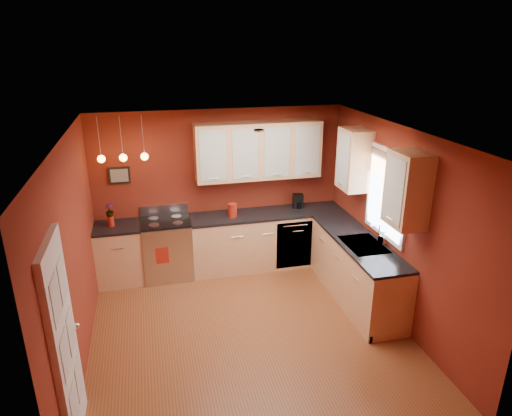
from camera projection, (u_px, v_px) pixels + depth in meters
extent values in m
plane|color=brown|center=(249.00, 332.00, 5.98)|extent=(4.20, 4.20, 0.00)
cube|color=beige|center=(248.00, 135.00, 5.07)|extent=(4.00, 4.20, 0.02)
cube|color=maroon|center=(220.00, 189.00, 7.44)|extent=(4.00, 0.02, 2.60)
cube|color=maroon|center=(307.00, 349.00, 3.61)|extent=(4.00, 0.02, 2.60)
cube|color=maroon|center=(74.00, 259.00, 5.08)|extent=(0.02, 4.20, 2.60)
cube|color=maroon|center=(397.00, 226.00, 5.97)|extent=(0.02, 4.20, 2.60)
cube|color=#E3AC79|center=(120.00, 255.00, 7.09)|extent=(0.70, 0.60, 0.90)
cube|color=#E3AC79|center=(268.00, 240.00, 7.62)|extent=(2.54, 0.60, 0.90)
cube|color=#E3AC79|center=(356.00, 271.00, 6.61)|extent=(0.60, 2.10, 0.90)
cube|color=black|center=(117.00, 227.00, 6.93)|extent=(0.70, 0.62, 0.04)
cube|color=black|center=(268.00, 214.00, 7.46)|extent=(2.54, 0.62, 0.04)
cube|color=black|center=(359.00, 241.00, 6.44)|extent=(0.62, 2.10, 0.04)
cube|color=silver|center=(168.00, 249.00, 7.25)|extent=(0.76, 0.64, 0.92)
cube|color=black|center=(169.00, 256.00, 6.97)|extent=(0.55, 0.02, 0.32)
cylinder|color=silver|center=(168.00, 242.00, 6.88)|extent=(0.60, 0.02, 0.02)
cube|color=black|center=(166.00, 222.00, 7.09)|extent=(0.76, 0.60, 0.03)
cylinder|color=gray|center=(154.00, 225.00, 6.91)|extent=(0.16, 0.16, 0.01)
cylinder|color=gray|center=(178.00, 223.00, 6.99)|extent=(0.16, 0.16, 0.01)
cylinder|color=gray|center=(153.00, 218.00, 7.17)|extent=(0.16, 0.16, 0.01)
cylinder|color=gray|center=(176.00, 216.00, 7.25)|extent=(0.16, 0.16, 0.01)
cube|color=silver|center=(164.00, 209.00, 7.33)|extent=(0.76, 0.04, 0.16)
cube|color=silver|center=(294.00, 245.00, 7.44)|extent=(0.60, 0.02, 0.80)
cube|color=gray|center=(364.00, 246.00, 6.31)|extent=(0.50, 0.70, 0.05)
cube|color=black|center=(358.00, 242.00, 6.46)|extent=(0.42, 0.30, 0.02)
cube|color=black|center=(369.00, 252.00, 6.16)|extent=(0.42, 0.30, 0.02)
cylinder|color=white|center=(379.00, 234.00, 6.30)|extent=(0.02, 0.02, 0.28)
cylinder|color=white|center=(375.00, 225.00, 6.24)|extent=(0.16, 0.02, 0.02)
cube|color=white|center=(387.00, 194.00, 6.11)|extent=(0.04, 1.02, 1.22)
cube|color=white|center=(386.00, 194.00, 6.11)|extent=(0.01, 0.90, 1.10)
cube|color=#966B4B|center=(388.00, 168.00, 5.98)|extent=(0.02, 0.96, 0.36)
cube|color=white|center=(64.00, 345.00, 4.09)|extent=(0.06, 0.82, 2.05)
cube|color=silver|center=(56.00, 300.00, 3.73)|extent=(0.00, 0.28, 0.40)
cube|color=silver|center=(62.00, 279.00, 4.06)|extent=(0.00, 0.28, 0.40)
cube|color=silver|center=(65.00, 355.00, 3.93)|extent=(0.00, 0.28, 0.40)
cube|color=silver|center=(71.00, 331.00, 4.25)|extent=(0.00, 0.28, 0.40)
cube|color=silver|center=(74.00, 405.00, 4.12)|extent=(0.00, 0.28, 0.40)
cube|color=silver|center=(79.00, 378.00, 4.45)|extent=(0.00, 0.28, 0.40)
sphere|color=white|center=(76.00, 326.00, 4.41)|extent=(0.06, 0.06, 0.06)
cube|color=#E3AC79|center=(258.00, 151.00, 7.18)|extent=(2.00, 0.35, 0.90)
cube|color=#E3AC79|center=(378.00, 173.00, 6.00)|extent=(0.35, 1.95, 0.90)
cube|color=black|center=(119.00, 175.00, 6.95)|extent=(0.32, 0.03, 0.26)
cylinder|color=gray|center=(99.00, 138.00, 6.38)|extent=(0.01, 0.01, 0.60)
sphere|color=#FFA53F|center=(101.00, 159.00, 6.49)|extent=(0.11, 0.11, 0.11)
cylinder|color=gray|center=(121.00, 137.00, 6.45)|extent=(0.01, 0.01, 0.60)
sphere|color=#FFA53F|center=(123.00, 158.00, 6.55)|extent=(0.11, 0.11, 0.11)
cylinder|color=gray|center=(143.00, 136.00, 6.51)|extent=(0.01, 0.01, 0.60)
sphere|color=#FFA53F|center=(145.00, 157.00, 6.62)|extent=(0.11, 0.11, 0.11)
cylinder|color=#A92012|center=(232.00, 211.00, 7.24)|extent=(0.14, 0.14, 0.21)
cylinder|color=#A92012|center=(232.00, 204.00, 7.20)|extent=(0.15, 0.15, 0.02)
cylinder|color=#A92012|center=(111.00, 221.00, 6.89)|extent=(0.10, 0.10, 0.16)
imported|color=#A92012|center=(109.00, 211.00, 6.83)|extent=(0.14, 0.14, 0.21)
cube|color=black|center=(298.00, 201.00, 7.63)|extent=(0.18, 0.16, 0.23)
cylinder|color=black|center=(299.00, 205.00, 7.61)|extent=(0.10, 0.10, 0.11)
imported|color=white|center=(383.00, 238.00, 6.26)|extent=(0.11, 0.11, 0.20)
cube|color=#A92012|center=(162.00, 256.00, 6.91)|extent=(0.19, 0.01, 0.26)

